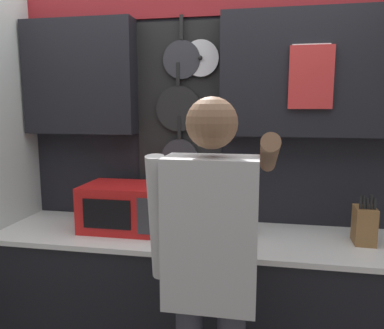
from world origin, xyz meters
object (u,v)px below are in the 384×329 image
Objects in this scene: microwave at (127,207)px; person at (211,261)px; knife_block at (364,225)px; utensil_crock at (239,221)px.

person is (0.61, -0.65, -0.03)m from microwave.
microwave is 1.85× the size of knife_block.
microwave is 0.31× the size of person.
knife_block is 0.80× the size of utensil_crock.
microwave is 0.69m from utensil_crock.
person is (-0.08, -0.65, 0.02)m from utensil_crock.
person reaches higher than microwave.
utensil_crock is (0.69, 0.00, -0.05)m from microwave.
knife_block is 0.17× the size of person.
utensil_crock is 0.66m from person.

